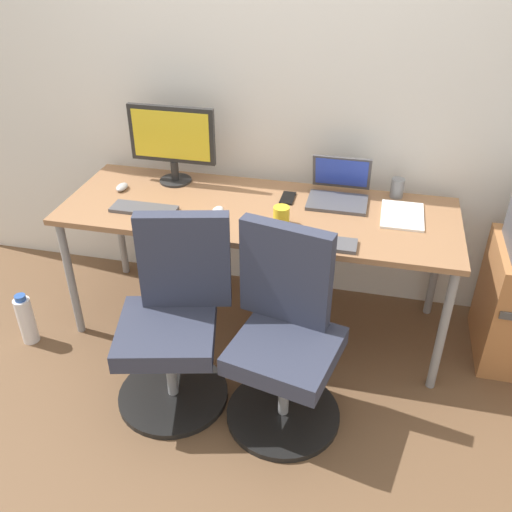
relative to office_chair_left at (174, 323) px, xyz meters
The scene contains 16 objects.
ground_plane 0.79m from the office_chair_left, 66.88° to the left, with size 5.28×5.28×0.00m, color brown.
back_wall 1.39m from the office_chair_left, 76.05° to the left, with size 4.40×0.04×2.60m, color white.
desk 0.72m from the office_chair_left, 66.88° to the left, with size 2.04×0.72×0.74m.
office_chair_left is the anchor object (origin of this frame).
office_chair_right 0.52m from the office_chair_left, ahead, with size 0.54×0.54×0.94m.
water_bottle_on_floor 0.99m from the office_chair_left, behind, with size 0.09×0.09×0.31m.
desktop_monitor 1.04m from the office_chair_left, 107.89° to the left, with size 0.48×0.18×0.43m.
open_laptop 1.11m from the office_chair_left, 51.28° to the left, with size 0.31×0.29×0.22m.
keyboard_by_monitor 0.64m from the office_chair_left, 123.50° to the left, with size 0.34×0.12×0.02m, color #515156.
keyboard_by_laptop 0.78m from the office_chair_left, 28.25° to the left, with size 0.34×0.12×0.02m, color #515156.
mouse_by_monitor 0.91m from the office_chair_left, 127.98° to the left, with size 0.06×0.10×0.03m, color #B7B7B7.
mouse_by_laptop 0.62m from the office_chair_left, 81.86° to the left, with size 0.06×0.10×0.03m, color silver.
coffee_mug 0.73m from the office_chair_left, 49.82° to the left, with size 0.08×0.08×0.09m, color yellow.
pen_cup 1.37m from the office_chair_left, 43.76° to the left, with size 0.07×0.07×0.10m, color slate.
phone_near_laptop 0.91m from the office_chair_left, 62.73° to the left, with size 0.07×0.14×0.01m, color black.
paper_pile 1.25m from the office_chair_left, 35.09° to the left, with size 0.21×0.30×0.01m, color white.
Camera 1 is at (0.57, -2.51, 2.09)m, focal length 39.26 mm.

